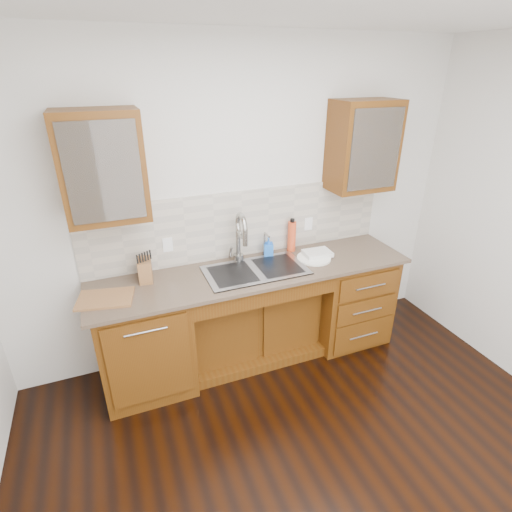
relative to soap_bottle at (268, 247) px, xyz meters
name	(u,v)px	position (x,y,z in m)	size (l,w,h in m)	color
ground	(336,500)	(-0.21, -1.64, -1.05)	(4.00, 3.50, 0.10)	black
wall_back	(239,206)	(-0.21, 0.16, 0.35)	(4.00, 0.10, 2.70)	silver
base_cabinet_left	(145,341)	(-1.16, -0.20, -0.56)	(0.70, 0.62, 0.88)	#593014
base_cabinet_center	(251,319)	(-0.21, -0.11, -0.65)	(1.20, 0.44, 0.70)	#593014
base_cabinet_right	(346,296)	(0.74, -0.20, -0.56)	(0.70, 0.62, 0.88)	#593014
countertop	(255,272)	(-0.21, -0.21, -0.10)	(2.70, 0.65, 0.03)	#84705B
backsplash	(242,224)	(-0.21, 0.10, 0.21)	(2.70, 0.02, 0.59)	beige
sink	(256,280)	(-0.21, -0.23, -0.17)	(0.84, 0.46, 0.19)	#9E9EA5
faucet	(238,240)	(-0.28, 0.00, 0.11)	(0.04, 0.04, 0.40)	#999993
filter_tap	(265,243)	(-0.03, 0.01, 0.03)	(0.02, 0.02, 0.24)	#999993
upper_cabinet_left	(102,167)	(-1.26, -0.06, 0.83)	(0.55, 0.34, 0.75)	#593014
upper_cabinet_right	(363,146)	(0.84, -0.06, 0.83)	(0.55, 0.34, 0.75)	#593014
outlet_left	(168,245)	(-0.86, 0.09, 0.12)	(0.08, 0.01, 0.12)	white
outlet_right	(308,224)	(0.44, 0.09, 0.12)	(0.08, 0.01, 0.12)	white
soap_bottle	(268,247)	(0.00, 0.00, 0.00)	(0.08, 0.08, 0.18)	blue
water_bottle	(292,236)	(0.24, 0.03, 0.05)	(0.07, 0.07, 0.28)	#E24A21
plate	(314,258)	(0.35, -0.21, -0.08)	(0.30, 0.30, 0.02)	white
dish_towel	(317,253)	(0.39, -0.18, -0.05)	(0.24, 0.17, 0.04)	white
knife_block	(145,270)	(-1.08, -0.06, 0.00)	(0.10, 0.16, 0.18)	#9E6A47
cutting_board	(105,299)	(-1.39, -0.25, -0.08)	(0.39, 0.27, 0.02)	brown
cup_left_a	(91,176)	(-1.35, -0.06, 0.77)	(0.12, 0.12, 0.10)	white
cup_left_b	(122,173)	(-1.14, -0.06, 0.78)	(0.11, 0.11, 0.10)	silver
cup_right_a	(349,153)	(0.70, -0.06, 0.78)	(0.13, 0.13, 0.10)	silver
cup_right_b	(370,152)	(0.92, -0.06, 0.77)	(0.09, 0.09, 0.08)	white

